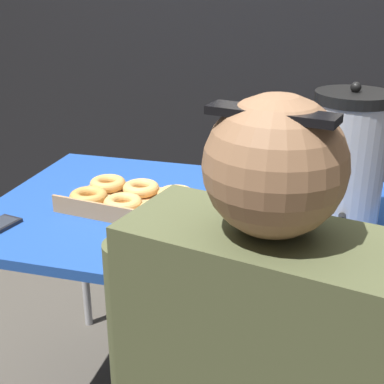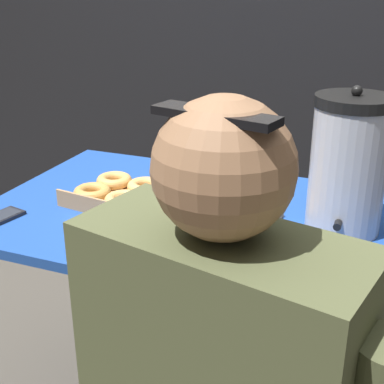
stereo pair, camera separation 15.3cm
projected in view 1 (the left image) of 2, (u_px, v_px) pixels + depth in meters
name	position (u px, v px, depth m)	size (l,w,h in m)	color
back_wall	(269.00, 5.00, 2.47)	(6.00, 0.11, 2.50)	black
folding_table	(201.00, 228.00, 1.56)	(1.25, 0.79, 0.74)	#1E479E
donut_box	(162.00, 205.00, 1.54)	(0.64, 0.34, 0.05)	tan
coffee_urn	(348.00, 159.00, 1.42)	(0.20, 0.23, 0.39)	#B7B7BC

